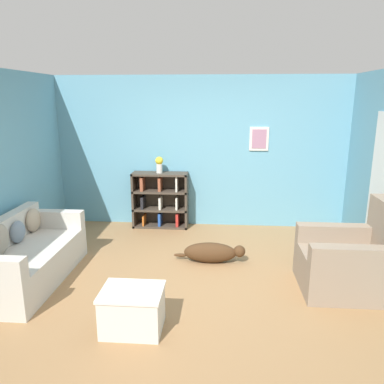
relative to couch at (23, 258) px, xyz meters
The scene contains 8 objects.
ground_plane 2.07m from the couch, ahead, with size 14.00×14.00×0.00m, color #997047.
wall_back 3.30m from the couch, 49.43° to the left, with size 5.60×0.13×2.60m.
couch is the anchor object (origin of this frame).
bookshelf 2.58m from the couch, 58.03° to the left, with size 0.96×0.33×0.97m.
recliner_chair 3.99m from the couch, ahead, with size 1.06×0.90×1.07m.
coffee_table 1.81m from the couch, 29.50° to the right, with size 0.60×0.47×0.42m.
dog 2.43m from the couch, 17.55° to the left, with size 1.00×0.25×0.28m.
vase 2.68m from the couch, 57.87° to the left, with size 0.13×0.13×0.28m.
Camera 1 is at (0.36, -4.24, 2.22)m, focal length 35.00 mm.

